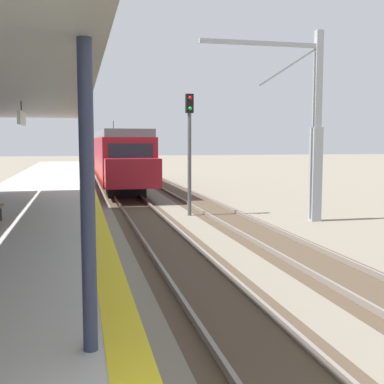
% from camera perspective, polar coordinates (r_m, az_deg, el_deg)
% --- Properties ---
extents(station_platform, '(5.00, 80.00, 0.91)m').
position_cam_1_polar(station_platform, '(18.38, -18.32, -3.02)').
color(station_platform, '#B7B5AD').
rests_on(station_platform, ground).
extents(track_pair_nearest_platform, '(2.34, 120.00, 0.16)m').
position_cam_1_polar(track_pair_nearest_platform, '(22.46, -6.08, -2.22)').
color(track_pair_nearest_platform, '#4C3D2D').
rests_on(track_pair_nearest_platform, ground).
extents(track_pair_middle, '(2.34, 120.00, 0.16)m').
position_cam_1_polar(track_pair_middle, '(23.11, 2.33, -1.96)').
color(track_pair_middle, '#4C3D2D').
rests_on(track_pair_middle, ground).
extents(approaching_train, '(2.93, 19.60, 4.76)m').
position_cam_1_polar(approaching_train, '(34.47, -8.56, 4.11)').
color(approaching_train, maroon).
rests_on(approaching_train, ground).
extents(rail_signal_post, '(0.32, 0.34, 5.20)m').
position_cam_1_polar(rail_signal_post, '(21.15, -0.29, 5.86)').
color(rail_signal_post, '#4C4C4C').
rests_on(rail_signal_post, ground).
extents(catenary_pylon_far_side, '(5.00, 0.40, 7.50)m').
position_cam_1_polar(catenary_pylon_far_side, '(20.16, 13.45, 6.86)').
color(catenary_pylon_far_side, '#9EA3A8').
rests_on(catenary_pylon_far_side, ground).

